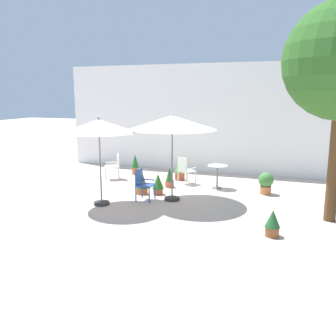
% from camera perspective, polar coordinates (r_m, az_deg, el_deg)
% --- Properties ---
extents(ground_plane, '(60.00, 60.00, 0.00)m').
position_cam_1_polar(ground_plane, '(11.19, -0.01, -4.29)').
color(ground_plane, beige).
extents(villa_facade, '(11.41, 0.30, 4.17)m').
position_cam_1_polar(villa_facade, '(14.63, 5.33, 7.64)').
color(villa_facade, white).
rests_on(villa_facade, ground).
extents(patio_umbrella_0, '(2.49, 2.49, 2.50)m').
position_cam_1_polar(patio_umbrella_0, '(10.32, 0.66, 6.96)').
color(patio_umbrella_0, '#2D2D2D').
rests_on(patio_umbrella_0, ground).
extents(patio_umbrella_1, '(2.02, 2.02, 2.42)m').
position_cam_1_polar(patio_umbrella_1, '(10.06, -10.64, 6.26)').
color(patio_umbrella_1, '#2D2D2D').
rests_on(patio_umbrella_1, ground).
extents(cafe_table_0, '(0.64, 0.64, 0.76)m').
position_cam_1_polar(cafe_table_0, '(12.06, 7.65, -0.70)').
color(cafe_table_0, silver).
rests_on(cafe_table_0, ground).
extents(patio_chair_0, '(0.66, 0.64, 0.89)m').
position_cam_1_polar(patio_chair_0, '(13.42, -8.31, 0.49)').
color(patio_chair_0, silver).
rests_on(patio_chair_0, ground).
extents(patio_chair_1, '(0.62, 0.63, 0.94)m').
position_cam_1_polar(patio_chair_1, '(12.50, 2.66, -0.13)').
color(patio_chair_1, silver).
rests_on(patio_chair_1, ground).
extents(patio_chair_2, '(0.45, 0.49, 0.91)m').
position_cam_1_polar(patio_chair_2, '(10.62, -3.93, -2.24)').
color(patio_chair_2, '#284DA0').
rests_on(patio_chair_2, ground).
extents(potted_plant_0, '(0.35, 0.35, 0.92)m').
position_cam_1_polar(potted_plant_0, '(13.14, 1.83, 0.10)').
color(potted_plant_0, brown).
rests_on(potted_plant_0, ground).
extents(potted_plant_1, '(0.46, 0.46, 0.67)m').
position_cam_1_polar(potted_plant_1, '(11.67, 14.89, -2.16)').
color(potted_plant_1, '#C37442').
rests_on(potted_plant_1, ground).
extents(potted_plant_2, '(0.26, 0.26, 0.78)m').
position_cam_1_polar(potted_plant_2, '(14.10, -5.09, 0.58)').
color(potted_plant_2, '#B66030').
rests_on(potted_plant_2, ground).
extents(potted_plant_3, '(0.30, 0.30, 0.67)m').
position_cam_1_polar(potted_plant_3, '(12.11, 0.24, -1.52)').
color(potted_plant_3, '#B15A3F').
rests_on(potted_plant_3, ground).
extents(potted_plant_4, '(0.37, 0.37, 0.65)m').
position_cam_1_polar(potted_plant_4, '(11.25, -1.56, -2.39)').
color(potted_plant_4, '#B65539').
rests_on(potted_plant_4, ground).
extents(potted_plant_5, '(0.33, 0.33, 0.59)m').
position_cam_1_polar(potted_plant_5, '(8.30, 15.87, -8.13)').
color(potted_plant_5, brown).
rests_on(potted_plant_5, ground).
extents(potted_plant_6, '(0.35, 0.35, 0.75)m').
position_cam_1_polar(potted_plant_6, '(11.30, -4.06, -2.25)').
color(potted_plant_6, '#9E582C').
rests_on(potted_plant_6, ground).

